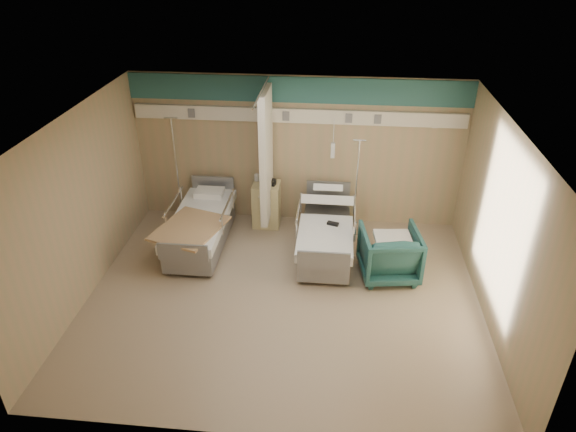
{
  "coord_description": "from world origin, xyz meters",
  "views": [
    {
      "loc": [
        0.7,
        -6.25,
        5.03
      ],
      "look_at": [
        0.02,
        0.6,
        1.11
      ],
      "focal_mm": 32.0,
      "sensor_mm": 36.0,
      "label": 1
    }
  ],
  "objects": [
    {
      "name": "bedside_cabinet",
      "position": [
        -0.55,
        2.2,
        0.42
      ],
      "size": [
        0.5,
        0.48,
        0.85
      ],
      "primitive_type": "cube",
      "color": "#D3C284",
      "rests_on": "ground"
    },
    {
      "name": "toiletry_bag",
      "position": [
        -0.47,
        2.19,
        0.91
      ],
      "size": [
        0.22,
        0.17,
        0.11
      ],
      "primitive_type": "cube",
      "rotation": [
        0.0,
        0.0,
        -0.2
      ],
      "color": "black",
      "rests_on": "bedside_cabinet"
    },
    {
      "name": "waffle_blanket",
      "position": [
        1.67,
        0.76,
        0.87
      ],
      "size": [
        0.62,
        0.56,
        0.06
      ],
      "primitive_type": "cube",
      "rotation": [
        0.0,
        0.0,
        3.24
      ],
      "color": "silver",
      "rests_on": "visitor_armchair"
    },
    {
      "name": "room_walls",
      "position": [
        -0.03,
        0.25,
        1.86
      ],
      "size": [
        6.04,
        5.04,
        2.82
      ],
      "color": "tan",
      "rests_on": "ground"
    },
    {
      "name": "iv_stand_left",
      "position": [
        -2.24,
        2.26,
        0.42
      ],
      "size": [
        0.37,
        0.37,
        2.05
      ],
      "rotation": [
        0.0,
        0.0,
        0.28
      ],
      "color": "silver",
      "rests_on": "ground"
    },
    {
      "name": "tan_blanket",
      "position": [
        -1.65,
        0.84,
        0.65
      ],
      "size": [
        1.24,
        1.4,
        0.04
      ],
      "primitive_type": "cube",
      "rotation": [
        0.0,
        0.0,
        -0.3
      ],
      "color": "tan",
      "rests_on": "bed_left"
    },
    {
      "name": "bed_left",
      "position": [
        -1.6,
        1.3,
        0.32
      ],
      "size": [
        1.0,
        2.16,
        0.63
      ],
      "primitive_type": null,
      "color": "white",
      "rests_on": "ground"
    },
    {
      "name": "iv_stand_right",
      "position": [
        1.1,
        2.06,
        0.38
      ],
      "size": [
        0.33,
        0.33,
        1.84
      ],
      "rotation": [
        0.0,
        0.0,
        -0.24
      ],
      "color": "silver",
      "rests_on": "ground"
    },
    {
      "name": "call_remote",
      "position": [
        0.71,
        1.22,
        0.65
      ],
      "size": [
        0.21,
        0.14,
        0.04
      ],
      "primitive_type": "cube",
      "rotation": [
        0.0,
        0.0,
        -0.31
      ],
      "color": "black",
      "rests_on": "bed_right"
    },
    {
      "name": "bed_right",
      "position": [
        0.6,
        1.3,
        0.32
      ],
      "size": [
        1.0,
        2.16,
        0.63
      ],
      "primitive_type": null,
      "color": "white",
      "rests_on": "ground"
    },
    {
      "name": "white_cup",
      "position": [
        -0.74,
        2.34,
        0.91
      ],
      "size": [
        0.12,
        0.12,
        0.13
      ],
      "primitive_type": "cylinder",
      "rotation": [
        0.0,
        0.0,
        0.42
      ],
      "color": "white",
      "rests_on": "bedside_cabinet"
    },
    {
      "name": "visitor_armchair",
      "position": [
        1.64,
        0.76,
        0.42
      ],
      "size": [
        1.03,
        1.05,
        0.84
      ],
      "primitive_type": "imported",
      "rotation": [
        0.0,
        0.0,
        3.29
      ],
      "color": "#215352",
      "rests_on": "ground"
    },
    {
      "name": "ground",
      "position": [
        0.0,
        0.0,
        0.0
      ],
      "size": [
        6.0,
        5.0,
        0.0
      ],
      "primitive_type": "cube",
      "color": "#9F866E",
      "rests_on": "ground"
    }
  ]
}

